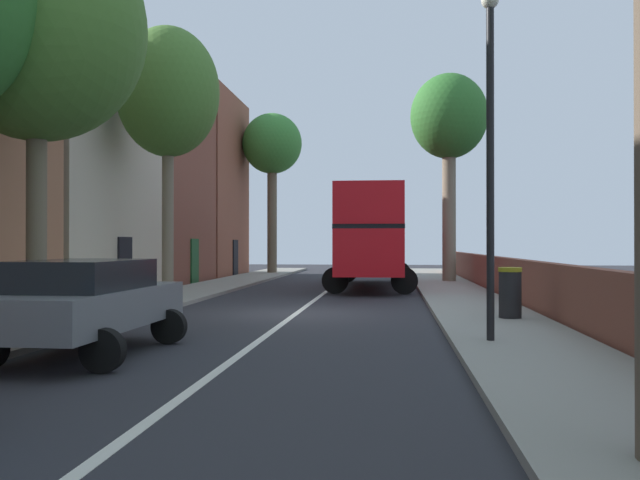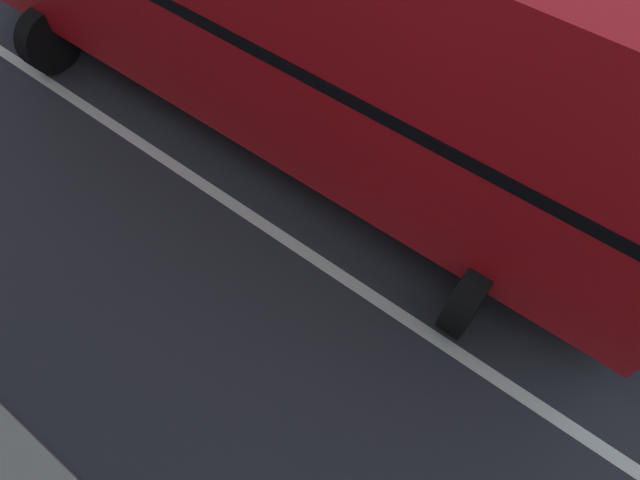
{
  "view_description": "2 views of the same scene",
  "coord_description": "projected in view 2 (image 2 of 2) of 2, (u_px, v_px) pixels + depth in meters",
  "views": [
    {
      "loc": [
        2.51,
        -17.55,
        1.85
      ],
      "look_at": [
        0.1,
        4.88,
        1.99
      ],
      "focal_mm": 37.07,
      "sensor_mm": 36.0,
      "label": 1
    },
    {
      "loc": [
        -2.84,
        6.67,
        6.34
      ],
      "look_at": [
        -0.34,
        8.57,
        1.24
      ],
      "focal_mm": 31.72,
      "sensor_mm": 36.0,
      "label": 2
    }
  ],
  "objects": []
}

